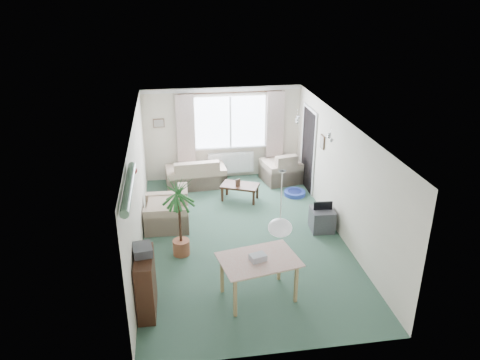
{
  "coord_description": "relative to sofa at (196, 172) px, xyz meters",
  "views": [
    {
      "loc": [
        -1.31,
        -8.2,
        4.87
      ],
      "look_at": [
        0.0,
        0.3,
        1.15
      ],
      "focal_mm": 35.0,
      "sensor_mm": 36.0,
      "label": 1
    }
  ],
  "objects": [
    {
      "name": "curtain_rod",
      "position": [
        0.95,
        0.4,
        1.9
      ],
      "size": [
        2.6,
        0.03,
        0.03
      ],
      "primitive_type": "cube",
      "color": "black"
    },
    {
      "name": "armchair_corner",
      "position": [
        2.19,
        -0.02,
        0.03
      ],
      "size": [
        1.04,
        1.0,
        0.8
      ],
      "primitive_type": "cube",
      "rotation": [
        0.0,
        0.0,
        3.34
      ],
      "color": "beige",
      "rests_on": "ground"
    },
    {
      "name": "curtain_left",
      "position": [
        -0.2,
        0.38,
        0.9
      ],
      "size": [
        0.45,
        0.08,
        2.0
      ],
      "primitive_type": "cube",
      "color": "beige"
    },
    {
      "name": "sofa",
      "position": [
        0.0,
        0.0,
        0.0
      ],
      "size": [
        1.52,
        0.87,
        0.74
      ],
      "primitive_type": "cube",
      "rotation": [
        0.0,
        0.0,
        3.2
      ],
      "color": "#BFBA91",
      "rests_on": "ground"
    },
    {
      "name": "wall_picture_right",
      "position": [
        2.73,
        -1.55,
        1.18
      ],
      "size": [
        0.03,
        0.24,
        0.3
      ],
      "primitive_type": "cube",
      "color": "brown"
    },
    {
      "name": "gift_box",
      "position": [
        0.69,
        -4.73,
        0.4
      ],
      "size": [
        0.29,
        0.24,
        0.12
      ],
      "primitive_type": "cube",
      "rotation": [
        0.0,
        0.0,
        0.29
      ],
      "color": "#AFADB8",
      "rests_on": "dining_table"
    },
    {
      "name": "pet_bed",
      "position": [
        2.34,
        -0.94,
        -0.32
      ],
      "size": [
        0.63,
        0.63,
        0.1
      ],
      "primitive_type": "cylinder",
      "rotation": [
        0.0,
        0.0,
        -0.27
      ],
      "color": "navy",
      "rests_on": "ground"
    },
    {
      "name": "dining_table",
      "position": [
        0.71,
        -4.69,
        -0.01
      ],
      "size": [
        1.27,
        0.97,
        0.71
      ],
      "primitive_type": "cube",
      "rotation": [
        0.0,
        0.0,
        0.2
      ],
      "color": "tan",
      "rests_on": "ground"
    },
    {
      "name": "bauble_cluster_a",
      "position": [
        2.05,
        -1.85,
        1.85
      ],
      "size": [
        0.2,
        0.2,
        0.2
      ],
      "primitive_type": "sphere",
      "color": "silver"
    },
    {
      "name": "ground",
      "position": [
        0.75,
        -2.75,
        -0.37
      ],
      "size": [
        6.5,
        6.5,
        0.0
      ],
      "primitive_type": "plane",
      "color": "#2F4F3F"
    },
    {
      "name": "houseplant",
      "position": [
        -0.49,
        -3.19,
        0.44
      ],
      "size": [
        0.72,
        0.72,
        1.61
      ],
      "primitive_type": "cylinder",
      "rotation": [
        0.0,
        0.0,
        -0.04
      ],
      "color": "#1D4C1A",
      "rests_on": "ground"
    },
    {
      "name": "radiator",
      "position": [
        0.95,
        0.44,
        0.03
      ],
      "size": [
        1.2,
        0.1,
        0.55
      ],
      "primitive_type": "cube",
      "color": "white"
    },
    {
      "name": "hifi_box",
      "position": [
        -1.09,
        -4.69,
        0.7
      ],
      "size": [
        0.33,
        0.38,
        0.14
      ],
      "primitive_type": "cube",
      "rotation": [
        0.0,
        0.0,
        0.14
      ],
      "color": "#3C3D42",
      "rests_on": "bookshelf"
    },
    {
      "name": "photo_frame",
      "position": [
        0.92,
        -1.03,
        0.1
      ],
      "size": [
        0.12,
        0.07,
        0.16
      ],
      "primitive_type": "cube",
      "rotation": [
        0.0,
        0.0,
        0.44
      ],
      "color": "#4B3427",
      "rests_on": "coffee_table"
    },
    {
      "name": "tinsel_garland",
      "position": [
        -1.17,
        -5.05,
        1.91
      ],
      "size": [
        1.6,
        1.6,
        0.12
      ],
      "primitive_type": "cylinder",
      "color": "#196626"
    },
    {
      "name": "curtain_right",
      "position": [
        2.1,
        0.38,
        0.9
      ],
      "size": [
        0.45,
        0.08,
        2.0
      ],
      "primitive_type": "cube",
      "color": "beige"
    },
    {
      "name": "tv_cube",
      "position": [
        2.45,
        -2.67,
        -0.14
      ],
      "size": [
        0.5,
        0.54,
        0.47
      ],
      "primitive_type": "cube",
      "rotation": [
        0.0,
        0.0,
        -0.06
      ],
      "color": "#37363B",
      "rests_on": "ground"
    },
    {
      "name": "bauble_cluster_b",
      "position": [
        2.35,
        -3.05,
        1.85
      ],
      "size": [
        0.2,
        0.2,
        0.2
      ],
      "primitive_type": "sphere",
      "color": "silver"
    },
    {
      "name": "armchair_left",
      "position": [
        -0.75,
        -2.0,
        0.06
      ],
      "size": [
        0.94,
        0.99,
        0.86
      ],
      "primitive_type": "cube",
      "rotation": [
        0.0,
        0.0,
        -1.61
      ],
      "color": "beige",
      "rests_on": "ground"
    },
    {
      "name": "bookshelf",
      "position": [
        -1.09,
        -4.76,
        0.13
      ],
      "size": [
        0.29,
        0.82,
        1.0
      ],
      "primitive_type": "cube",
      "rotation": [
        0.0,
        0.0,
        -0.02
      ],
      "color": "black",
      "rests_on": "ground"
    },
    {
      "name": "wall_picture_back",
      "position": [
        -0.85,
        0.48,
        1.18
      ],
      "size": [
        0.28,
        0.03,
        0.22
      ],
      "primitive_type": "cube",
      "color": "brown"
    },
    {
      "name": "window",
      "position": [
        0.95,
        0.48,
        1.13
      ],
      "size": [
        1.8,
        0.03,
        1.3
      ],
      "primitive_type": "cube",
      "color": "white"
    },
    {
      "name": "coffee_table",
      "position": [
        0.98,
        -0.99,
        -0.17
      ],
      "size": [
        0.98,
        0.79,
        0.39
      ],
      "primitive_type": "cube",
      "rotation": [
        0.0,
        0.0,
        -0.42
      ],
      "color": "black",
      "rests_on": "ground"
    },
    {
      "name": "doorway",
      "position": [
        2.74,
        -0.55,
        0.63
      ],
      "size": [
        0.03,
        0.95,
        2.0
      ],
      "primitive_type": "cube",
      "color": "black"
    },
    {
      "name": "pendant_lamp",
      "position": [
        0.95,
        -5.05,
        1.11
      ],
      "size": [
        0.36,
        0.36,
        0.36
      ],
      "primitive_type": "sphere",
      "color": "white"
    }
  ]
}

